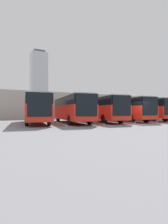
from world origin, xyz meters
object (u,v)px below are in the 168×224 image
object	(u,v)px
bus_2	(125,109)
bus_3	(100,108)
bus_0	(164,109)
bus_1	(144,109)
bus_4	(72,108)
bus_5	(36,108)

from	to	relation	value
bus_2	bus_3	size ratio (longest dim) A/B	1.00
bus_0	bus_1	distance (m)	4.11
bus_1	bus_4	distance (m)	12.26
bus_1	bus_4	bearing A→B (deg)	9.61
bus_0	bus_5	world-z (taller)	same
bus_1	bus_4	world-z (taller)	same
bus_3	bus_4	size ratio (longest dim) A/B	1.00
bus_0	bus_2	distance (m)	8.17
bus_4	bus_5	bearing A→B (deg)	-5.49
bus_3	bus_5	bearing A→B (deg)	0.89
bus_5	bus_2	bearing A→B (deg)	-176.77
bus_0	bus_1	bearing A→B (deg)	1.38
bus_0	bus_2	world-z (taller)	same
bus_3	bus_5	world-z (taller)	same
bus_1	bus_3	bearing A→B (deg)	10.69
bus_0	bus_4	bearing A→B (deg)	7.55
bus_1	bus_4	size ratio (longest dim) A/B	1.00
bus_3	bus_4	bearing A→B (deg)	7.45
bus_1	bus_2	bearing A→B (deg)	13.43
bus_1	bus_3	size ratio (longest dim) A/B	1.00
bus_1	bus_5	bearing A→B (deg)	5.78
bus_3	bus_4	xyz separation A→B (m)	(4.09, -0.01, 0.00)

